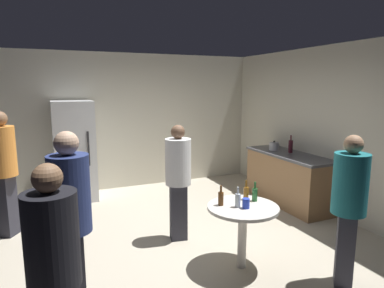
{
  "coord_description": "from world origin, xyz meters",
  "views": [
    {
      "loc": [
        -1.53,
        -4.09,
        2.06
      ],
      "look_at": [
        0.23,
        0.01,
        1.28
      ],
      "focal_mm": 31.41,
      "sensor_mm": 36.0,
      "label": 1
    }
  ],
  "objects_px": {
    "beer_bottle_brown": "(221,198)",
    "refrigerator": "(75,151)",
    "person_in_white_shirt": "(178,174)",
    "person_in_navy_shirt": "(71,214)",
    "beer_bottle_amber": "(246,193)",
    "plastic_cup_blue": "(246,203)",
    "beer_bottle_clear": "(238,200)",
    "foreground_table": "(243,215)",
    "wine_bottle_on_counter": "(291,146)",
    "person_in_orange_shirt": "(4,164)",
    "person_in_teal_shirt": "(349,200)",
    "kettle": "(274,146)",
    "beer_bottle_green": "(255,194)",
    "person_in_black_shirt": "(54,264)"
  },
  "relations": [
    {
      "from": "person_in_teal_shirt",
      "to": "beer_bottle_brown",
      "type": "bearing_deg",
      "value": 4.24
    },
    {
      "from": "foreground_table",
      "to": "beer_bottle_brown",
      "type": "height_order",
      "value": "beer_bottle_brown"
    },
    {
      "from": "kettle",
      "to": "beer_bottle_green",
      "type": "distance_m",
      "value": 2.42
    },
    {
      "from": "beer_bottle_amber",
      "to": "person_in_teal_shirt",
      "type": "height_order",
      "value": "person_in_teal_shirt"
    },
    {
      "from": "beer_bottle_clear",
      "to": "person_in_navy_shirt",
      "type": "height_order",
      "value": "person_in_navy_shirt"
    },
    {
      "from": "person_in_navy_shirt",
      "to": "person_in_orange_shirt",
      "type": "relative_size",
      "value": 0.98
    },
    {
      "from": "beer_bottle_amber",
      "to": "plastic_cup_blue",
      "type": "distance_m",
      "value": 0.29
    },
    {
      "from": "beer_bottle_brown",
      "to": "person_in_navy_shirt",
      "type": "height_order",
      "value": "person_in_navy_shirt"
    },
    {
      "from": "wine_bottle_on_counter",
      "to": "beer_bottle_clear",
      "type": "xyz_separation_m",
      "value": [
        -2.02,
        -1.59,
        -0.2
      ]
    },
    {
      "from": "wine_bottle_on_counter",
      "to": "plastic_cup_blue",
      "type": "xyz_separation_m",
      "value": [
        -1.96,
        -1.66,
        -0.23
      ]
    },
    {
      "from": "beer_bottle_brown",
      "to": "refrigerator",
      "type": "bearing_deg",
      "value": 113.0
    },
    {
      "from": "person_in_orange_shirt",
      "to": "beer_bottle_amber",
      "type": "bearing_deg",
      "value": -1.68
    },
    {
      "from": "plastic_cup_blue",
      "to": "refrigerator",
      "type": "bearing_deg",
      "value": 114.84
    },
    {
      "from": "plastic_cup_blue",
      "to": "person_in_black_shirt",
      "type": "relative_size",
      "value": 0.07
    },
    {
      "from": "kettle",
      "to": "person_in_teal_shirt",
      "type": "bearing_deg",
      "value": -111.58
    },
    {
      "from": "beer_bottle_green",
      "to": "plastic_cup_blue",
      "type": "relative_size",
      "value": 2.09
    },
    {
      "from": "kettle",
      "to": "foreground_table",
      "type": "height_order",
      "value": "kettle"
    },
    {
      "from": "refrigerator",
      "to": "person_in_white_shirt",
      "type": "distance_m",
      "value": 2.53
    },
    {
      "from": "person_in_black_shirt",
      "to": "refrigerator",
      "type": "bearing_deg",
      "value": 51.5
    },
    {
      "from": "kettle",
      "to": "beer_bottle_green",
      "type": "bearing_deg",
      "value": -131.89
    },
    {
      "from": "kettle",
      "to": "wine_bottle_on_counter",
      "type": "xyz_separation_m",
      "value": [
        0.12,
        -0.31,
        0.05
      ]
    },
    {
      "from": "refrigerator",
      "to": "beer_bottle_brown",
      "type": "height_order",
      "value": "refrigerator"
    },
    {
      "from": "kettle",
      "to": "beer_bottle_clear",
      "type": "bearing_deg",
      "value": -135.09
    },
    {
      "from": "wine_bottle_on_counter",
      "to": "person_in_orange_shirt",
      "type": "bearing_deg",
      "value": 174.59
    },
    {
      "from": "person_in_navy_shirt",
      "to": "person_in_teal_shirt",
      "type": "bearing_deg",
      "value": -9.5
    },
    {
      "from": "wine_bottle_on_counter",
      "to": "person_in_navy_shirt",
      "type": "bearing_deg",
      "value": -154.81
    },
    {
      "from": "refrigerator",
      "to": "plastic_cup_blue",
      "type": "bearing_deg",
      "value": -65.16
    },
    {
      "from": "beer_bottle_amber",
      "to": "person_in_white_shirt",
      "type": "height_order",
      "value": "person_in_white_shirt"
    },
    {
      "from": "refrigerator",
      "to": "beer_bottle_amber",
      "type": "distance_m",
      "value": 3.49
    },
    {
      "from": "wine_bottle_on_counter",
      "to": "foreground_table",
      "type": "xyz_separation_m",
      "value": [
        -1.95,
        -1.59,
        -0.39
      ]
    },
    {
      "from": "person_in_navy_shirt",
      "to": "plastic_cup_blue",
      "type": "bearing_deg",
      "value": 5.49
    },
    {
      "from": "beer_bottle_brown",
      "to": "person_in_black_shirt",
      "type": "bearing_deg",
      "value": -150.38
    },
    {
      "from": "refrigerator",
      "to": "person_in_white_shirt",
      "type": "xyz_separation_m",
      "value": [
        1.13,
        -2.27,
        0.01
      ]
    },
    {
      "from": "refrigerator",
      "to": "beer_bottle_clear",
      "type": "relative_size",
      "value": 7.83
    },
    {
      "from": "beer_bottle_green",
      "to": "person_in_teal_shirt",
      "type": "xyz_separation_m",
      "value": [
        0.59,
        -0.8,
        0.11
      ]
    },
    {
      "from": "beer_bottle_green",
      "to": "person_in_white_shirt",
      "type": "bearing_deg",
      "value": 125.1
    },
    {
      "from": "beer_bottle_clear",
      "to": "person_in_navy_shirt",
      "type": "distance_m",
      "value": 1.76
    },
    {
      "from": "person_in_teal_shirt",
      "to": "person_in_orange_shirt",
      "type": "height_order",
      "value": "person_in_orange_shirt"
    },
    {
      "from": "person_in_black_shirt",
      "to": "person_in_white_shirt",
      "type": "distance_m",
      "value": 2.41
    },
    {
      "from": "person_in_black_shirt",
      "to": "person_in_white_shirt",
      "type": "relative_size",
      "value": 1.02
    },
    {
      "from": "refrigerator",
      "to": "person_in_teal_shirt",
      "type": "distance_m",
      "value": 4.58
    },
    {
      "from": "beer_bottle_clear",
      "to": "plastic_cup_blue",
      "type": "xyz_separation_m",
      "value": [
        0.06,
        -0.07,
        -0.03
      ]
    },
    {
      "from": "beer_bottle_brown",
      "to": "plastic_cup_blue",
      "type": "xyz_separation_m",
      "value": [
        0.21,
        -0.19,
        -0.03
      ]
    },
    {
      "from": "foreground_table",
      "to": "beer_bottle_amber",
      "type": "xyz_separation_m",
      "value": [
        0.15,
        0.18,
        0.19
      ]
    },
    {
      "from": "beer_bottle_clear",
      "to": "person_in_teal_shirt",
      "type": "height_order",
      "value": "person_in_teal_shirt"
    },
    {
      "from": "kettle",
      "to": "beer_bottle_green",
      "type": "height_order",
      "value": "kettle"
    },
    {
      "from": "wine_bottle_on_counter",
      "to": "person_in_white_shirt",
      "type": "bearing_deg",
      "value": -165.22
    },
    {
      "from": "person_in_navy_shirt",
      "to": "person_in_black_shirt",
      "type": "xyz_separation_m",
      "value": [
        -0.15,
        -0.69,
        -0.07
      ]
    },
    {
      "from": "beer_bottle_amber",
      "to": "person_in_teal_shirt",
      "type": "bearing_deg",
      "value": -53.68
    },
    {
      "from": "beer_bottle_clear",
      "to": "wine_bottle_on_counter",
      "type": "bearing_deg",
      "value": 38.15
    }
  ]
}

